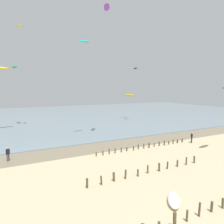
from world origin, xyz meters
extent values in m
cube|color=#84755B|center=(0.00, 21.11, 0.00)|extent=(120.00, 5.15, 0.01)
cube|color=gray|center=(0.00, 58.69, 0.05)|extent=(160.00, 70.00, 0.10)
cylinder|color=brown|center=(0.41, 2.48, 0.54)|extent=(0.25, 0.23, 1.09)
cylinder|color=brown|center=(1.63, 2.61, 0.40)|extent=(0.15, 0.17, 0.81)
cylinder|color=brown|center=(2.81, 2.61, 0.50)|extent=(0.16, 0.17, 1.01)
cylinder|color=#4C462E|center=(4.03, 2.58, 0.39)|extent=(0.19, 0.19, 0.78)
cylinder|color=brown|center=(5.14, 2.51, 0.38)|extent=(0.17, 0.17, 0.77)
cylinder|color=#4B4727|center=(-2.57, 10.02, 0.44)|extent=(0.19, 0.19, 0.88)
cylinder|color=brown|center=(-1.22, 10.00, 0.42)|extent=(0.19, 0.18, 0.84)
cylinder|color=brown|center=(0.15, 10.14, 0.43)|extent=(0.23, 0.25, 0.86)
cylinder|color=brown|center=(1.41, 10.08, 0.45)|extent=(0.21, 0.18, 0.90)
cylinder|color=brown|center=(2.80, 10.00, 0.35)|extent=(0.18, 0.19, 0.71)
cylinder|color=brown|center=(4.11, 10.13, 0.43)|extent=(0.16, 0.20, 0.86)
cylinder|color=brown|center=(5.53, 10.03, 0.45)|extent=(0.23, 0.20, 0.91)
cylinder|color=#4B3C2B|center=(6.76, 10.11, 0.40)|extent=(0.17, 0.19, 0.82)
cylinder|color=brown|center=(8.17, 10.07, 0.38)|extent=(0.20, 0.20, 0.77)
cylinder|color=#4E3F2F|center=(9.51, 10.03, 0.45)|extent=(0.17, 0.18, 0.91)
cylinder|color=#494530|center=(10.81, 10.04, 0.41)|extent=(0.22, 0.21, 0.84)
cylinder|color=brown|center=(1.53, 17.62, 0.25)|extent=(0.15, 0.16, 0.51)
cylinder|color=brown|center=(2.44, 17.53, 0.31)|extent=(0.16, 0.16, 0.63)
cylinder|color=brown|center=(3.41, 17.64, 0.36)|extent=(0.19, 0.17, 0.72)
cylinder|color=#4E402C|center=(4.30, 17.60, 0.31)|extent=(0.16, 0.17, 0.63)
cylinder|color=brown|center=(5.25, 17.56, 0.33)|extent=(0.19, 0.17, 0.66)
cylinder|color=brown|center=(6.17, 17.65, 0.27)|extent=(0.22, 0.22, 0.54)
cylinder|color=brown|center=(7.21, 17.51, 0.29)|extent=(0.17, 0.17, 0.59)
cylinder|color=brown|center=(8.12, 17.65, 0.34)|extent=(0.20, 0.21, 0.69)
cylinder|color=brown|center=(9.05, 17.61, 0.33)|extent=(0.19, 0.20, 0.67)
cylinder|color=brown|center=(9.96, 17.56, 0.35)|extent=(0.21, 0.23, 0.70)
cylinder|color=#4D3F2D|center=(10.99, 17.63, 0.30)|extent=(0.15, 0.15, 0.60)
cylinder|color=brown|center=(11.97, 17.65, 0.32)|extent=(0.21, 0.20, 0.66)
cylinder|color=#51392A|center=(12.89, 17.55, 0.36)|extent=(0.22, 0.23, 0.73)
cylinder|color=#4F382B|center=(13.84, 17.62, 0.26)|extent=(0.21, 0.21, 0.54)
cylinder|color=#4F4130|center=(14.72, 17.57, 0.33)|extent=(0.18, 0.17, 0.66)
cylinder|color=brown|center=(15.68, 17.62, 0.27)|extent=(0.22, 0.23, 0.55)
cylinder|color=brown|center=(16.67, 17.58, 0.31)|extent=(0.24, 0.23, 0.64)
cylinder|color=#383842|center=(17.71, 16.57, 0.44)|extent=(0.16, 0.16, 0.88)
cylinder|color=#383842|center=(17.83, 16.75, 0.44)|extent=(0.16, 0.16, 0.88)
cube|color=black|center=(17.77, 16.66, 1.18)|extent=(0.38, 0.42, 0.60)
sphere|color=tan|center=(17.77, 16.66, 1.60)|extent=(0.22, 0.22, 0.22)
cylinder|color=black|center=(17.64, 16.46, 1.13)|extent=(0.09, 0.09, 0.52)
cylinder|color=black|center=(17.90, 16.86, 1.13)|extent=(0.09, 0.09, 0.52)
cylinder|color=#4C4C56|center=(-8.55, 20.90, 0.44)|extent=(0.16, 0.16, 0.88)
cylinder|color=#4C4C56|center=(-8.72, 20.76, 0.44)|extent=(0.16, 0.16, 0.88)
cube|color=black|center=(-8.63, 20.83, 1.18)|extent=(0.42, 0.40, 0.60)
sphere|color=tan|center=(-8.63, 20.83, 1.60)|extent=(0.22, 0.22, 0.22)
cylinder|color=black|center=(-8.45, 20.99, 1.13)|extent=(0.09, 0.09, 0.52)
cylinder|color=black|center=(-8.82, 20.68, 1.13)|extent=(0.09, 0.09, 0.52)
ellipsoid|color=white|center=(2.48, 4.70, 0.25)|extent=(2.34, 2.54, 0.51)
ellipsoid|color=yellow|center=(22.54, 43.27, 6.76)|extent=(2.56, 3.46, 0.94)
ellipsoid|color=black|center=(20.62, 37.36, 13.65)|extent=(1.21, 2.22, 0.41)
ellipsoid|color=green|center=(-6.28, 45.07, 13.42)|extent=(1.38, 3.20, 0.65)
ellipsoid|color=#19B2B7|center=(3.72, 27.35, 16.54)|extent=(2.09, 0.90, 0.53)
ellipsoid|color=yellow|center=(-5.26, 40.92, 21.27)|extent=(1.04, 2.19, 0.45)
ellipsoid|color=purple|center=(6.82, 25.24, 21.78)|extent=(2.36, 3.10, 0.81)
camera|label=1|loc=(-8.65, -6.49, 8.76)|focal=33.34mm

